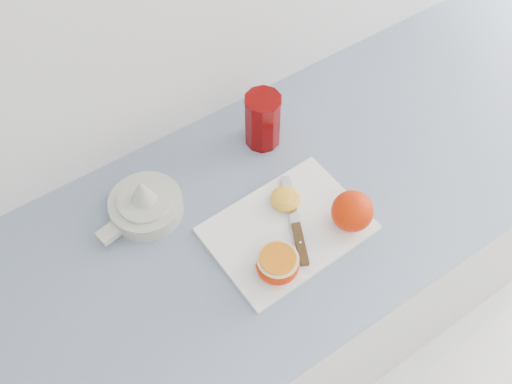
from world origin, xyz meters
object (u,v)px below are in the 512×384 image
at_px(cutting_board, 287,229).
at_px(red_tumbler, 263,122).
at_px(counter, 248,306).
at_px(citrus_juicer, 145,204).
at_px(half_orange, 278,264).

bearing_deg(cutting_board, red_tumbler, 67.47).
bearing_deg(cutting_board, counter, 131.12).
bearing_deg(counter, citrus_juicer, 139.55).
height_order(counter, cutting_board, cutting_board).
relative_size(cutting_board, half_orange, 3.79).
height_order(half_orange, red_tumbler, red_tumbler).
xyz_separation_m(counter, half_orange, (-0.01, -0.14, 0.48)).
xyz_separation_m(counter, cutting_board, (0.06, -0.07, 0.45)).
bearing_deg(cutting_board, half_orange, -137.07).
bearing_deg(citrus_juicer, cutting_board, -42.98).
distance_m(cutting_board, citrus_juicer, 0.30).
height_order(cutting_board, half_orange, half_orange).
height_order(counter, half_orange, half_orange).
bearing_deg(red_tumbler, citrus_juicer, -175.31).
bearing_deg(counter, red_tumbler, 46.34).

